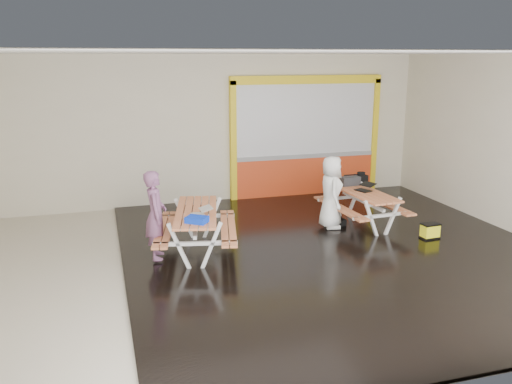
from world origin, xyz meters
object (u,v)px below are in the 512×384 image
object	(u,v)px
blue_pouch	(197,220)
picnic_table_right	(363,200)
person_left	(156,215)
laptop_right	(365,188)
laptop_left	(201,213)
picnic_table_left	(197,221)
person_right	(331,192)
dark_case	(336,222)
toolbox	(350,181)
fluke_bag	(430,231)
backpack	(361,183)

from	to	relation	value
blue_pouch	picnic_table_right	bearing A→B (deg)	18.99
person_left	laptop_right	bearing A→B (deg)	-72.67
laptop_left	laptop_right	xyz separation A→B (m)	(3.59, 0.93, -0.05)
laptop_left	laptop_right	bearing A→B (deg)	14.47
picnic_table_left	person_right	world-z (taller)	person_right
laptop_left	dark_case	world-z (taller)	laptop_left
picnic_table_left	toolbox	distance (m)	3.72
person_right	picnic_table_left	bearing A→B (deg)	113.22
person_left	person_right	xyz separation A→B (m)	(3.57, 0.76, -0.05)
toolbox	fluke_bag	world-z (taller)	toolbox
toolbox	dark_case	xyz separation A→B (m)	(-0.51, -0.46, -0.74)
picnic_table_left	fluke_bag	bearing A→B (deg)	-7.43
laptop_right	backpack	world-z (taller)	backpack
blue_pouch	backpack	size ratio (longest dim) A/B	0.73
person_right	fluke_bag	distance (m)	2.04
backpack	picnic_table_right	bearing A→B (deg)	-115.05
picnic_table_right	fluke_bag	world-z (taller)	picnic_table_right
picnic_table_right	laptop_right	world-z (taller)	laptop_right
person_left	backpack	size ratio (longest dim) A/B	3.25
toolbox	picnic_table_left	bearing A→B (deg)	-162.29
laptop_right	blue_pouch	xyz separation A→B (m)	(-3.74, -1.31, 0.05)
picnic_table_right	dark_case	distance (m)	0.72
person_left	fluke_bag	size ratio (longest dim) A/B	4.29
person_left	backpack	bearing A→B (deg)	-63.13
fluke_bag	laptop_left	bearing A→B (deg)	176.45
picnic_table_left	toolbox	size ratio (longest dim) A/B	5.41
person_left	picnic_table_left	bearing A→B (deg)	-69.00
person_left	dark_case	distance (m)	3.92
person_right	laptop_left	world-z (taller)	person_right
picnic_table_right	toolbox	xyz separation A→B (m)	(-0.02, 0.55, 0.27)
picnic_table_right	laptop_right	distance (m)	0.24
picnic_table_left	person_left	world-z (taller)	person_left
person_right	toolbox	world-z (taller)	person_right
toolbox	fluke_bag	distance (m)	2.03
laptop_left	toolbox	distance (m)	3.79
laptop_right	fluke_bag	xyz separation A→B (m)	(0.79, -1.20, -0.62)
person_left	laptop_left	xyz separation A→B (m)	(0.75, -0.12, 0.01)
picnic_table_right	toolbox	size ratio (longest dim) A/B	4.71
picnic_table_left	blue_pouch	bearing A→B (deg)	-99.39
person_left	person_right	size ratio (longest dim) A/B	1.04
picnic_table_right	person_left	xyz separation A→B (m)	(-4.29, -0.76, 0.26)
fluke_bag	laptop_right	bearing A→B (deg)	123.36
laptop_right	dark_case	distance (m)	0.92
laptop_left	fluke_bag	world-z (taller)	laptop_left
person_left	laptop_left	size ratio (longest dim) A/B	4.38
picnic_table_right	backpack	world-z (taller)	backpack
toolbox	dark_case	bearing A→B (deg)	-138.24
fluke_bag	backpack	bearing A→B (deg)	100.58
toolbox	backpack	xyz separation A→B (m)	(0.48, 0.42, -0.16)
toolbox	backpack	bearing A→B (deg)	41.20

